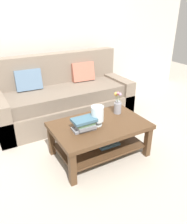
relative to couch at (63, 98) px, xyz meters
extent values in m
plane|color=#ADA393|center=(0.01, -0.97, -0.36)|extent=(10.00, 10.00, 0.00)
cube|color=beige|center=(0.01, 0.68, 0.99)|extent=(6.40, 0.12, 2.70)
cube|color=#7A6B5B|center=(0.00, -0.07, -0.18)|extent=(2.25, 0.90, 0.36)
cube|color=#6E6052|center=(0.00, -0.10, 0.10)|extent=(2.01, 0.74, 0.20)
cube|color=#7A6B5B|center=(0.00, 0.28, 0.35)|extent=(2.25, 0.20, 0.70)
cube|color=#7A6B5B|center=(-1.02, -0.07, -0.06)|extent=(0.20, 0.90, 0.60)
cube|color=#7A6B5B|center=(1.03, -0.07, -0.06)|extent=(0.20, 0.90, 0.60)
cube|color=slate|center=(-0.51, 0.14, 0.36)|extent=(0.41, 0.21, 0.34)
cube|color=#B26651|center=(0.45, 0.14, 0.36)|extent=(0.41, 0.21, 0.34)
cube|color=#4C331E|center=(-0.03, -1.22, 0.06)|extent=(1.16, 0.75, 0.05)
cube|color=#4C331E|center=(-0.55, -1.55, -0.16)|extent=(0.07, 0.07, 0.40)
cube|color=#4C331E|center=(0.50, -1.55, -0.16)|extent=(0.07, 0.07, 0.40)
cube|color=#4C331E|center=(-0.55, -0.90, -0.16)|extent=(0.07, 0.07, 0.40)
cube|color=#4C331E|center=(0.50, -0.90, -0.16)|extent=(0.07, 0.07, 0.40)
cube|color=#4C331E|center=(-0.03, -1.22, -0.22)|extent=(1.04, 0.63, 0.02)
cube|color=#3D6075|center=(0.07, -1.27, -0.20)|extent=(0.29, 0.21, 0.03)
cube|color=slate|center=(-0.26, -1.25, 0.10)|extent=(0.28, 0.17, 0.03)
cube|color=slate|center=(-0.24, -1.26, 0.13)|extent=(0.22, 0.18, 0.04)
cube|color=#51704C|center=(-0.25, -1.24, 0.17)|extent=(0.22, 0.17, 0.04)
cube|color=#3D6075|center=(-0.25, -1.24, 0.21)|extent=(0.28, 0.19, 0.03)
cylinder|color=silver|center=(-0.06, -1.24, 0.10)|extent=(0.12, 0.12, 0.02)
cylinder|color=silver|center=(-0.06, -1.24, 0.13)|extent=(0.04, 0.04, 0.05)
cylinder|color=silver|center=(-0.06, -1.24, 0.24)|extent=(0.15, 0.15, 0.19)
sphere|color=beige|center=(-0.09, -1.24, 0.21)|extent=(0.05, 0.05, 0.05)
sphere|color=tan|center=(-0.04, -1.23, 0.21)|extent=(0.05, 0.05, 0.05)
cylinder|color=gray|center=(0.34, -1.08, 0.16)|extent=(0.10, 0.10, 0.15)
cylinder|color=gray|center=(0.34, -1.08, 0.25)|extent=(0.07, 0.07, 0.03)
cylinder|color=#426638|center=(0.37, -1.08, 0.31)|extent=(0.01, 0.01, 0.07)
sphere|color=#B28CB7|center=(0.37, -1.08, 0.36)|extent=(0.04, 0.04, 0.04)
cylinder|color=#426638|center=(0.33, -1.06, 0.30)|extent=(0.01, 0.01, 0.07)
sphere|color=gold|center=(0.33, -1.06, 0.36)|extent=(0.06, 0.06, 0.06)
cylinder|color=#426638|center=(0.32, -1.11, 0.32)|extent=(0.01, 0.01, 0.11)
sphere|color=#C66B7A|center=(0.32, -1.11, 0.39)|extent=(0.04, 0.04, 0.04)
camera|label=1|loc=(-1.29, -3.28, 1.41)|focal=35.72mm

